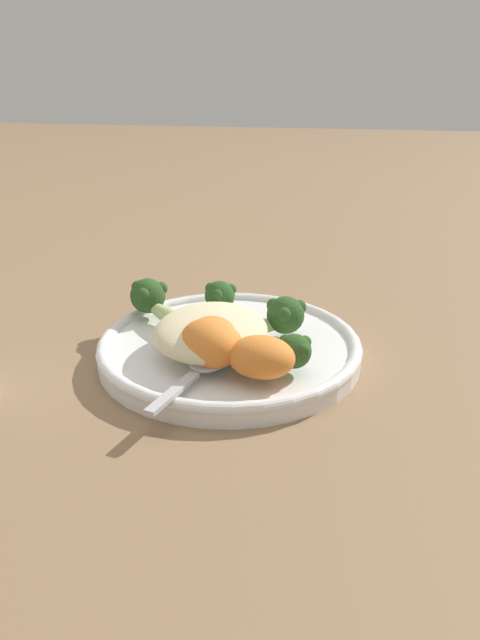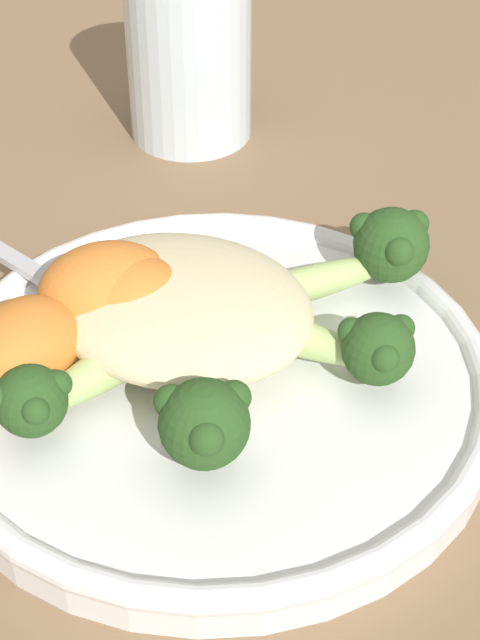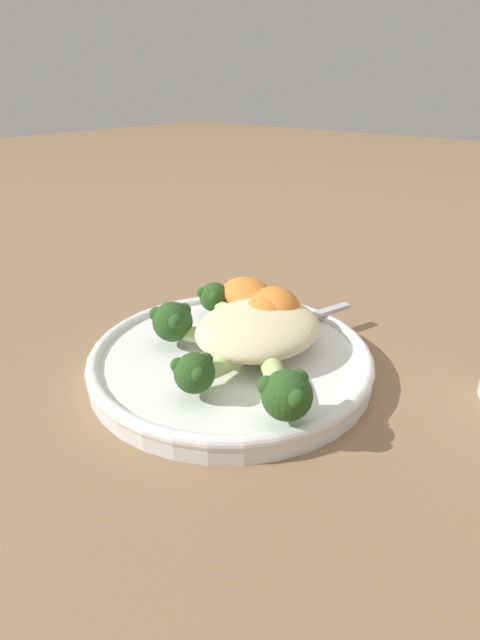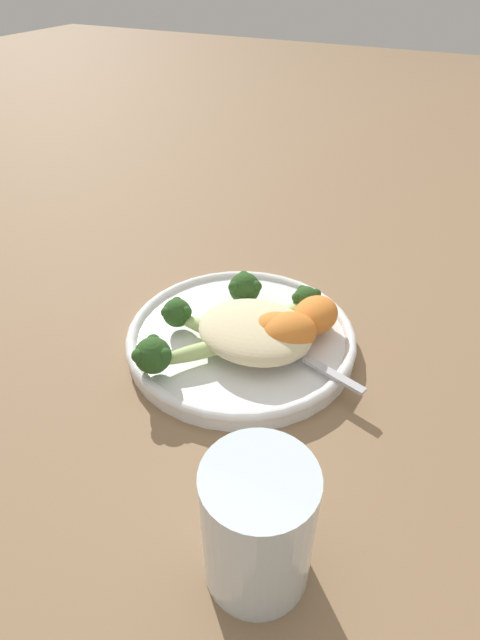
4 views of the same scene
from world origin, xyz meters
TOP-DOWN VIEW (x-y plane):
  - ground_plane at (0.00, 0.00)m, footprint 4.00×4.00m
  - plate at (0.00, -0.01)m, footprint 0.25×0.25m
  - quinoa_mound at (-0.02, 0.01)m, footprint 0.12×0.10m
  - broccoli_stalk_0 at (-0.04, -0.05)m, footprint 0.06×0.11m
  - broccoli_stalk_1 at (0.01, -0.04)m, footprint 0.07×0.12m
  - broccoli_stalk_2 at (0.04, 0.02)m, footprint 0.12×0.03m
  - broccoli_stalk_3 at (0.04, 0.07)m, footprint 0.10×0.10m
  - sweet_potato_chunk_0 at (-0.05, -0.00)m, footprint 0.07×0.07m
  - sweet_potato_chunk_1 at (-0.04, -0.00)m, footprint 0.07×0.06m
  - sweet_potato_chunk_2 at (-0.06, 0.00)m, footprint 0.08×0.08m
  - sweet_potato_chunk_3 at (-0.07, -0.05)m, footprint 0.05×0.06m
  - spoon at (-0.07, 0.00)m, footprint 0.12×0.05m
  - water_glass at (-0.12, 0.21)m, footprint 0.08×0.08m

SIDE VIEW (x-z plane):
  - ground_plane at x=0.00m, z-range 0.00..0.00m
  - plate at x=0.00m, z-range 0.00..0.02m
  - spoon at x=-0.07m, z-range 0.02..0.03m
  - broccoli_stalk_0 at x=-0.04m, z-range 0.02..0.05m
  - broccoli_stalk_2 at x=0.04m, z-range 0.02..0.05m
  - broccoli_stalk_1 at x=0.01m, z-range 0.02..0.06m
  - broccoli_stalk_3 at x=0.04m, z-range 0.02..0.06m
  - quinoa_mound at x=-0.02m, z-range 0.02..0.05m
  - sweet_potato_chunk_3 at x=-0.07m, z-range 0.02..0.06m
  - sweet_potato_chunk_1 at x=-0.04m, z-range 0.02..0.06m
  - sweet_potato_chunk_0 at x=-0.05m, z-range 0.02..0.06m
  - sweet_potato_chunk_2 at x=-0.06m, z-range 0.02..0.06m
  - water_glass at x=-0.12m, z-range 0.00..0.11m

